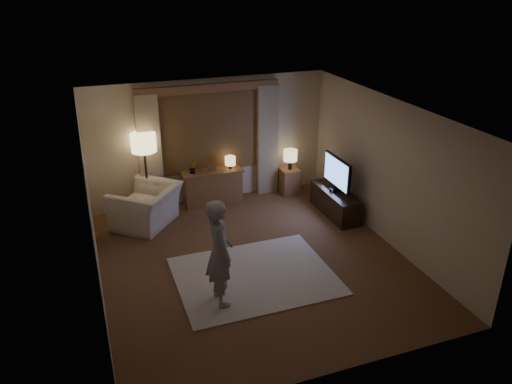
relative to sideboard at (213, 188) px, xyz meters
name	(u,v)px	position (x,y,z in m)	size (l,w,h in m)	color
room	(244,179)	(0.04, -2.00, 0.98)	(5.04, 5.54, 2.64)	brown
rug	(254,276)	(-0.11, -2.92, -0.34)	(2.50, 2.00, 0.02)	beige
sideboard	(213,188)	(0.00, 0.00, 0.00)	(1.20, 0.40, 0.70)	brown
picture_frame	(212,168)	(0.00, 0.00, 0.45)	(0.16, 0.02, 0.20)	brown
plant	(193,168)	(-0.40, 0.00, 0.50)	(0.17, 0.13, 0.30)	#999999
table_lamp_sideboard	(230,161)	(0.40, 0.00, 0.55)	(0.22, 0.22, 0.30)	black
floor_lamp	(144,147)	(-1.34, 0.00, 1.06)	(0.49, 0.49, 1.68)	black
armchair	(146,206)	(-1.46, -0.51, 0.04)	(1.19, 1.04, 0.78)	beige
side_table	(290,181)	(1.74, -0.05, -0.07)	(0.40, 0.40, 0.56)	brown
table_lamp_side	(290,156)	(1.74, -0.05, 0.52)	(0.30, 0.30, 0.44)	black
tv_stand	(335,202)	(2.19, -1.33, -0.10)	(0.45, 1.40, 0.50)	black
tv	(337,173)	(2.19, -1.33, 0.54)	(0.24, 0.99, 0.71)	black
person	(219,253)	(-0.81, -3.38, 0.50)	(0.60, 0.40, 1.65)	#9B968F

